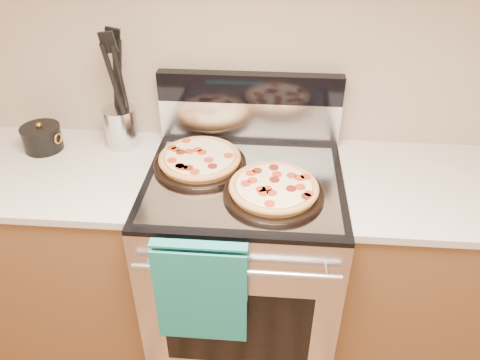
# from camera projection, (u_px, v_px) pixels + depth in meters

# --- Properties ---
(wall_back) EXTENTS (4.00, 0.00, 4.00)m
(wall_back) POSITION_uv_depth(u_px,v_px,m) (251.00, 38.00, 1.83)
(wall_back) COLOR tan
(wall_back) RESTS_ON ground
(range_body) EXTENTS (0.76, 0.68, 0.90)m
(range_body) POSITION_uv_depth(u_px,v_px,m) (244.00, 267.00, 2.06)
(range_body) COLOR #B7B7BC
(range_body) RESTS_ON ground
(oven_window) EXTENTS (0.56, 0.01, 0.40)m
(oven_window) POSITION_uv_depth(u_px,v_px,m) (237.00, 330.00, 1.78)
(oven_window) COLOR black
(oven_window) RESTS_ON range_body
(cooktop) EXTENTS (0.76, 0.68, 0.02)m
(cooktop) POSITION_uv_depth(u_px,v_px,m) (244.00, 181.00, 1.80)
(cooktop) COLOR black
(cooktop) RESTS_ON range_body
(backsplash_lower) EXTENTS (0.76, 0.06, 0.18)m
(backsplash_lower) POSITION_uv_depth(u_px,v_px,m) (249.00, 120.00, 1.99)
(backsplash_lower) COLOR silver
(backsplash_lower) RESTS_ON cooktop
(backsplash_upper) EXTENTS (0.76, 0.06, 0.12)m
(backsplash_upper) POSITION_uv_depth(u_px,v_px,m) (250.00, 87.00, 1.91)
(backsplash_upper) COLOR black
(backsplash_upper) RESTS_ON backsplash_lower
(oven_handle) EXTENTS (0.70, 0.03, 0.03)m
(oven_handle) POSITION_uv_depth(u_px,v_px,m) (236.00, 272.00, 1.55)
(oven_handle) COLOR silver
(oven_handle) RESTS_ON range_body
(dish_towel) EXTENTS (0.32, 0.05, 0.42)m
(dish_towel) POSITION_uv_depth(u_px,v_px,m) (201.00, 290.00, 1.61)
(dish_towel) COLOR teal
(dish_towel) RESTS_ON oven_handle
(foil_sheet) EXTENTS (0.70, 0.55, 0.01)m
(foil_sheet) POSITION_uv_depth(u_px,v_px,m) (243.00, 182.00, 1.76)
(foil_sheet) COLOR gray
(foil_sheet) RESTS_ON cooktop
(cabinet_left) EXTENTS (1.00, 0.62, 0.88)m
(cabinet_left) POSITION_uv_depth(u_px,v_px,m) (53.00, 252.00, 2.14)
(cabinet_left) COLOR brown
(cabinet_left) RESTS_ON ground
(countertop_left) EXTENTS (1.02, 0.64, 0.03)m
(countertop_left) POSITION_uv_depth(u_px,v_px,m) (28.00, 170.00, 1.89)
(countertop_left) COLOR beige
(countertop_left) RESTS_ON cabinet_left
(cabinet_right) EXTENTS (1.00, 0.62, 0.88)m
(cabinet_right) POSITION_uv_depth(u_px,v_px,m) (446.00, 275.00, 2.03)
(cabinet_right) COLOR brown
(cabinet_right) RESTS_ON ground
(countertop_right) EXTENTS (1.02, 0.64, 0.03)m
(countertop_right) POSITION_uv_depth(u_px,v_px,m) (476.00, 190.00, 1.77)
(countertop_right) COLOR beige
(countertop_right) RESTS_ON cabinet_right
(pepperoni_pizza_back) EXTENTS (0.38, 0.38, 0.05)m
(pepperoni_pizza_back) POSITION_uv_depth(u_px,v_px,m) (200.00, 160.00, 1.84)
(pepperoni_pizza_back) COLOR #B47337
(pepperoni_pizza_back) RESTS_ON foil_sheet
(pepperoni_pizza_front) EXTENTS (0.38, 0.38, 0.05)m
(pepperoni_pizza_front) POSITION_uv_depth(u_px,v_px,m) (274.00, 189.00, 1.68)
(pepperoni_pizza_front) COLOR #B47337
(pepperoni_pizza_front) RESTS_ON foil_sheet
(utensil_crock) EXTENTS (0.14, 0.14, 0.17)m
(utensil_crock) POSITION_uv_depth(u_px,v_px,m) (121.00, 127.00, 1.97)
(utensil_crock) COLOR silver
(utensil_crock) RESTS_ON countertop_left
(saucepan) EXTENTS (0.19, 0.19, 0.10)m
(saucepan) POSITION_uv_depth(u_px,v_px,m) (42.00, 139.00, 1.97)
(saucepan) COLOR black
(saucepan) RESTS_ON countertop_left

